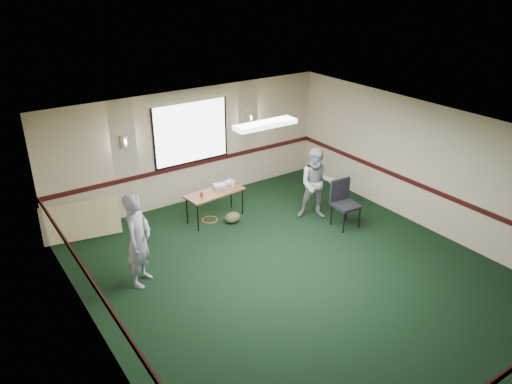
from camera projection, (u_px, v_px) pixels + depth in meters
ground at (295, 275)px, 9.22m from camera, size 8.00×8.00×0.00m
room_shell at (233, 161)px, 10.15m from camera, size 8.00×8.02×8.00m
folding_table at (215, 194)px, 11.00m from camera, size 1.37×0.67×0.66m
projector at (220, 186)px, 11.15m from camera, size 0.32×0.28×0.09m
game_console at (230, 182)px, 11.42m from camera, size 0.24×0.22×0.05m
red_cup at (202, 194)px, 10.75m from camera, size 0.07×0.07×0.11m
water_bottle at (232, 184)px, 11.15m from camera, size 0.06×0.06×0.20m
duffel_bag at (233, 218)px, 11.03m from camera, size 0.43×0.38×0.25m
cable_coil at (210, 220)px, 11.19m from camera, size 0.35×0.35×0.02m
folded_table at (81, 221)px, 10.32m from camera, size 1.58×0.53×0.80m
conference_chair at (343, 200)px, 10.76m from camera, size 0.54×0.56×1.03m
person_left at (138, 240)px, 8.66m from camera, size 0.75×0.74×1.74m
person_right at (317, 184)px, 10.99m from camera, size 1.01×0.98×1.64m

